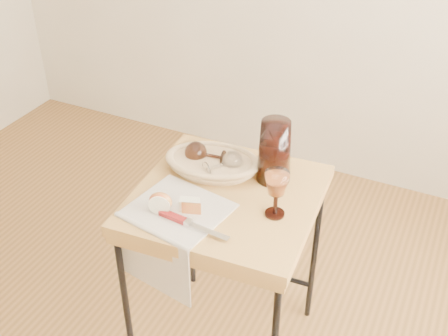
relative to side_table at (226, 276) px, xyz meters
The scene contains 10 objects.
side_table is the anchor object (origin of this frame).
tea_towel 0.43m from the side_table, 125.05° to the right, with size 0.30×0.27×0.01m, color white.
bread_basket 0.44m from the side_table, 135.27° to the left, with size 0.31×0.21×0.06m, color #9E7953, non-canonical shape.
goblet_lying_a 0.48m from the side_table, 138.31° to the left, with size 0.13×0.08×0.08m, color #422519, non-canonical shape.
goblet_lying_b 0.45m from the side_table, 125.01° to the left, with size 0.12×0.08×0.08m, color white, non-canonical shape.
pitcher 0.54m from the side_table, 54.34° to the left, with size 0.16×0.24×0.27m, color black, non-canonical shape.
wine_goblet 0.51m from the side_table, ahead, with size 0.08×0.08×0.17m, color white, non-canonical shape.
apple_half 0.49m from the side_table, 130.38° to the right, with size 0.08×0.04×0.07m, color red.
apple_wedge 0.45m from the side_table, 116.56° to the right, with size 0.06×0.03×0.04m, color #F3EDC7.
table_knife 0.46m from the side_table, 97.59° to the right, with size 0.25×0.03×0.02m, color silver, non-canonical shape.
Camera 1 is at (1.00, -1.03, 1.94)m, focal length 45.04 mm.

